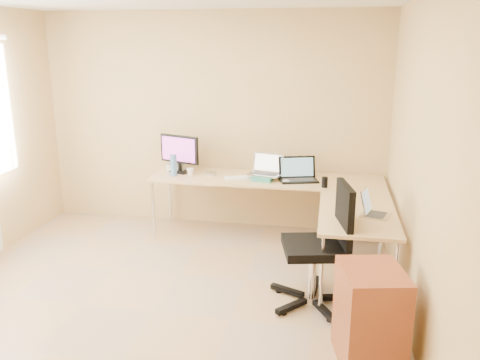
% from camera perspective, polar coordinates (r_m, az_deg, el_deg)
% --- Properties ---
extents(floor, '(4.50, 4.50, 0.00)m').
position_cam_1_polar(floor, '(4.47, -9.85, -14.66)').
color(floor, tan).
rests_on(floor, ground).
extents(wall_back, '(4.50, 0.00, 4.50)m').
position_cam_1_polar(wall_back, '(6.09, -3.16, 6.74)').
color(wall_back, tan).
rests_on(wall_back, ground).
extents(wall_right, '(0.00, 4.50, 4.50)m').
position_cam_1_polar(wall_right, '(3.78, 20.52, 0.31)').
color(wall_right, tan).
rests_on(wall_right, ground).
extents(desk_main, '(2.65, 0.70, 0.73)m').
position_cam_1_polar(desk_main, '(5.80, 3.04, -3.22)').
color(desk_main, tan).
rests_on(desk_main, ground).
extents(desk_return, '(0.70, 1.30, 0.73)m').
position_cam_1_polar(desk_return, '(4.84, 13.09, -7.57)').
color(desk_return, tan).
rests_on(desk_return, ground).
extents(monitor, '(0.55, 0.34, 0.45)m').
position_cam_1_polar(monitor, '(5.92, -6.96, 3.01)').
color(monitor, black).
rests_on(monitor, desk_main).
extents(book_stack, '(0.25, 0.33, 0.05)m').
position_cam_1_polar(book_stack, '(5.64, 2.75, 0.38)').
color(book_stack, teal).
rests_on(book_stack, desk_main).
extents(laptop_center, '(0.42, 0.36, 0.23)m').
position_cam_1_polar(laptop_center, '(5.60, 2.91, 1.77)').
color(laptop_center, '#A6A6A6').
rests_on(laptop_center, desk_main).
extents(laptop_black, '(0.49, 0.41, 0.26)m').
position_cam_1_polar(laptop_black, '(5.57, 6.78, 1.21)').
color(laptop_black, black).
rests_on(laptop_black, desk_main).
extents(keyboard, '(0.43, 0.28, 0.02)m').
position_cam_1_polar(keyboard, '(5.67, 0.34, 0.31)').
color(keyboard, white).
rests_on(keyboard, desk_main).
extents(mouse, '(0.10, 0.07, 0.03)m').
position_cam_1_polar(mouse, '(5.52, 5.32, -0.12)').
color(mouse, white).
rests_on(mouse, desk_main).
extents(mug, '(0.11, 0.11, 0.08)m').
position_cam_1_polar(mug, '(5.82, -5.73, 0.94)').
color(mug, white).
rests_on(mug, desk_main).
extents(cd_stack, '(0.12, 0.12, 0.03)m').
position_cam_1_polar(cd_stack, '(5.81, -3.33, 0.72)').
color(cd_stack, '#ACAEBA').
rests_on(cd_stack, desk_main).
extents(water_bottle, '(0.08, 0.08, 0.26)m').
position_cam_1_polar(water_bottle, '(5.79, -7.64, 1.70)').
color(water_bottle, '#4D78B9').
rests_on(water_bottle, desk_main).
extents(papers, '(0.25, 0.31, 0.01)m').
position_cam_1_polar(papers, '(6.04, -7.42, 1.07)').
color(papers, silver).
rests_on(papers, desk_main).
extents(white_box, '(0.22, 0.16, 0.08)m').
position_cam_1_polar(white_box, '(6.08, -7.28, 1.53)').
color(white_box, beige).
rests_on(white_box, desk_main).
extents(desk_fan, '(0.22, 0.22, 0.24)m').
position_cam_1_polar(desk_fan, '(6.09, -7.21, 2.34)').
color(desk_fan, silver).
rests_on(desk_fan, desk_main).
extents(black_cup, '(0.08, 0.08, 0.11)m').
position_cam_1_polar(black_cup, '(5.38, 9.70, -0.26)').
color(black_cup, black).
rests_on(black_cup, desk_main).
extents(laptop_return, '(0.34, 0.30, 0.19)m').
position_cam_1_polar(laptop_return, '(4.59, 15.36, -2.87)').
color(laptop_return, silver).
rests_on(laptop_return, desk_return).
extents(office_chair, '(0.78, 0.78, 1.10)m').
position_cam_1_polar(office_chair, '(4.37, 8.41, -7.98)').
color(office_chair, black).
rests_on(office_chair, ground).
extents(cabinet, '(0.52, 0.59, 0.72)m').
position_cam_1_polar(cabinet, '(3.75, 14.70, -14.92)').
color(cabinet, '#A77F45').
rests_on(cabinet, ground).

